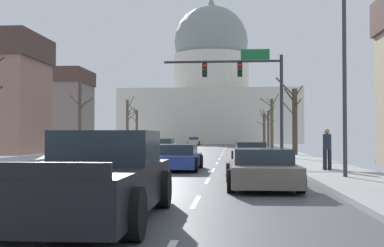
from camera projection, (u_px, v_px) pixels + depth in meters
The scene contains 21 objects.
ground at pixel (91, 185), 14.70m from camera, with size 20.00×180.00×0.20m.
signal_gantry at pixel (248, 80), 31.54m from camera, with size 7.91×0.41×7.14m.
street_lamp_right at pixel (336, 35), 16.39m from camera, with size 2.20×0.24×8.32m.
capitol_building at pixel (211, 91), 98.97m from camera, with size 34.95×21.16×30.99m.
sedan_near_00 at pixel (250, 153), 27.26m from camera, with size 2.15×4.55×1.18m.
sedan_near_01 at pixel (178, 158), 21.30m from camera, with size 2.02×4.33×1.15m.
sedan_near_02 at pixel (262, 169), 14.19m from camera, with size 2.15×4.62×1.16m.
pickup_truck_near_03 at pixel (99, 180), 8.79m from camera, with size 2.32×5.42×1.64m.
sedan_oncoming_00 at pixel (164, 146), 42.04m from camera, with size 2.04×4.32×1.25m.
sedan_oncoming_01 at pixel (150, 144), 54.44m from camera, with size 2.07×4.43×1.20m.
sedan_oncoming_02 at pixel (165, 143), 67.78m from camera, with size 2.03×4.67×1.13m.
sedan_oncoming_03 at pixel (194, 141), 78.70m from camera, with size 2.05×4.61×1.29m.
flank_building_01 at pixel (54, 108), 61.08m from camera, with size 8.96×7.46×9.95m.
bare_tree_00 at pixel (294, 119), 35.22m from camera, with size 1.99×0.99×5.77m.
bare_tree_01 at pixel (80, 115), 41.62m from camera, with size 1.91×2.28×6.06m.
bare_tree_02 at pixel (272, 122), 54.65m from camera, with size 2.14×2.20×6.19m.
bare_tree_04 at pixel (268, 127), 58.66m from camera, with size 1.63×2.21×4.70m.
bare_tree_05 at pixel (137, 127), 65.60m from camera, with size 1.13×2.14×5.62m.
bare_tree_06 at pixel (264, 129), 64.32m from camera, with size 1.92×2.31×4.98m.
bare_tree_07 at pixel (128, 122), 60.12m from camera, with size 1.32×1.66×6.31m.
pedestrian_00 at pixel (327, 147), 19.47m from camera, with size 0.35×0.34×1.69m.
Camera 1 is at (4.35, -14.42, 1.55)m, focal length 44.58 mm.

